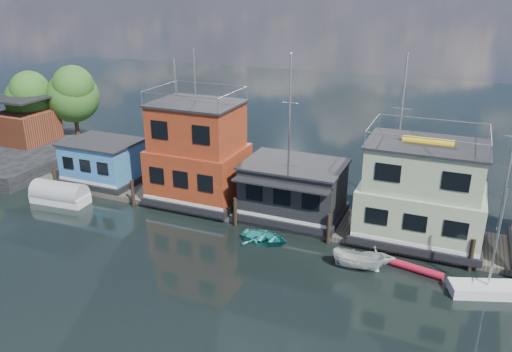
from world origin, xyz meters
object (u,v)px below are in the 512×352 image
at_px(dinghy_white, 376,256).
at_px(motorboat, 358,260).
at_px(houseboat_blue, 103,161).
at_px(dinghy_teal, 264,238).
at_px(houseboat_red, 198,154).
at_px(red_kayak, 416,269).
at_px(tarp_runabout, 60,194).
at_px(houseboat_dark, 293,189).
at_px(day_sailer, 487,288).
at_px(houseboat_green, 421,193).

distance_m(dinghy_white, motorboat, 1.43).
distance_m(houseboat_blue, dinghy_teal, 17.57).
height_order(houseboat_red, red_kayak, houseboat_red).
bearing_deg(tarp_runabout, dinghy_teal, -3.69).
xyz_separation_m(houseboat_blue, motorboat, (23.58, -5.34, -1.57)).
bearing_deg(tarp_runabout, houseboat_blue, 74.27).
bearing_deg(houseboat_dark, houseboat_blue, 179.94).
xyz_separation_m(houseboat_red, day_sailer, (21.50, -5.13, -3.71)).
height_order(houseboat_green, day_sailer, houseboat_green).
bearing_deg(houseboat_red, dinghy_white, -15.86).
height_order(tarp_runabout, day_sailer, day_sailer).
distance_m(red_kayak, dinghy_white, 2.50).
bearing_deg(houseboat_blue, dinghy_teal, -14.33).
xyz_separation_m(houseboat_dark, red_kayak, (9.50, -4.23, -2.18)).
bearing_deg(houseboat_green, houseboat_blue, -180.00).
xyz_separation_m(tarp_runabout, day_sailer, (31.91, -0.57, -0.32)).
xyz_separation_m(motorboat, day_sailer, (7.41, 0.20, -0.23)).
height_order(houseboat_dark, tarp_runabout, houseboat_dark).
bearing_deg(houseboat_dark, dinghy_teal, -97.50).
height_order(houseboat_green, tarp_runabout, houseboat_green).
bearing_deg(houseboat_blue, day_sailer, -9.40).
height_order(motorboat, dinghy_teal, motorboat).
height_order(houseboat_blue, houseboat_red, houseboat_red).
height_order(dinghy_white, day_sailer, day_sailer).
distance_m(houseboat_dark, motorboat, 8.27).
bearing_deg(motorboat, houseboat_blue, 77.29).
bearing_deg(houseboat_blue, motorboat, -12.75).
distance_m(houseboat_red, houseboat_green, 17.01).
height_order(red_kayak, motorboat, motorboat).
xyz_separation_m(houseboat_blue, houseboat_green, (26.50, 0.00, 1.34)).
bearing_deg(dinghy_white, motorboat, 132.07).
xyz_separation_m(motorboat, dinghy_teal, (-6.65, 1.01, -0.28)).
bearing_deg(houseboat_green, red_kayak, -83.33).
bearing_deg(tarp_runabout, houseboat_red, 19.21).
relative_size(houseboat_red, houseboat_dark, 1.60).
bearing_deg(motorboat, houseboat_green, -28.63).
xyz_separation_m(motorboat, tarp_runabout, (-24.49, 0.78, 0.08)).
relative_size(houseboat_blue, houseboat_green, 0.76).
height_order(dinghy_white, dinghy_teal, dinghy_white).
height_order(houseboat_dark, motorboat, houseboat_dark).
distance_m(motorboat, day_sailer, 7.42).
xyz_separation_m(houseboat_dark, motorboat, (6.08, -5.32, -1.79)).
bearing_deg(tarp_runabout, houseboat_green, 5.01).
height_order(dinghy_white, tarp_runabout, tarp_runabout).
relative_size(houseboat_red, tarp_runabout, 2.45).
distance_m(houseboat_green, red_kayak, 5.41).
height_order(motorboat, tarp_runabout, tarp_runabout).
bearing_deg(tarp_runabout, houseboat_dark, 9.41).
distance_m(houseboat_red, motorboat, 15.45).
bearing_deg(dinghy_teal, day_sailer, -90.60).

